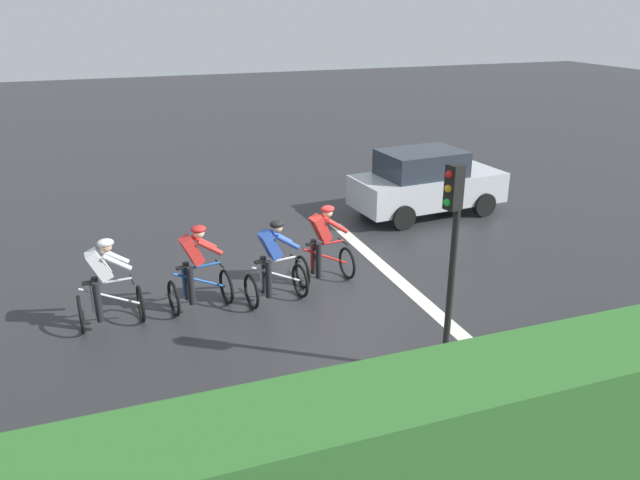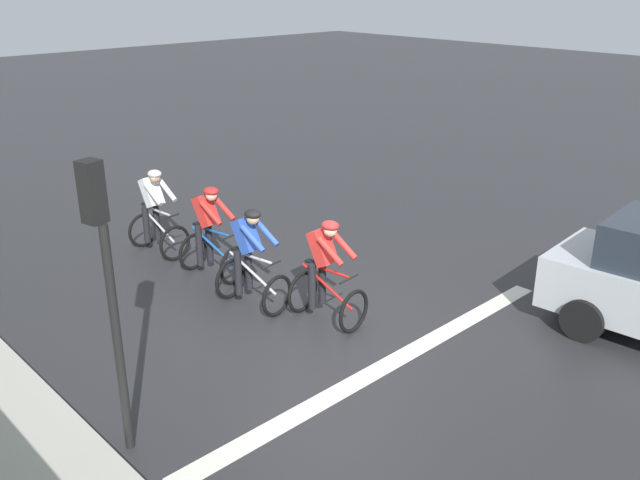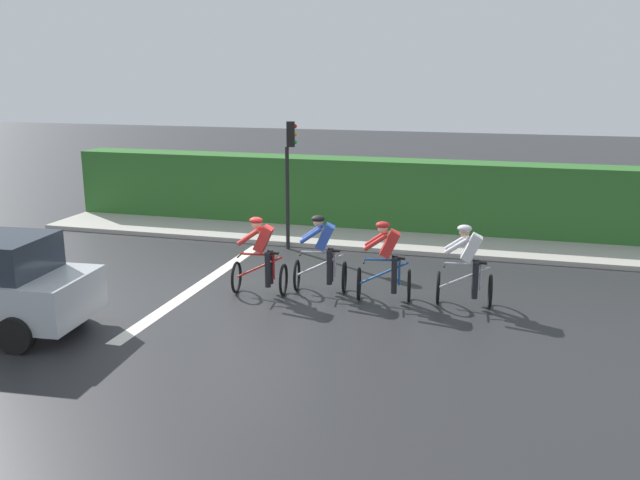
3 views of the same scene
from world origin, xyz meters
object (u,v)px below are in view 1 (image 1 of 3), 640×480
Objects in this scene: cyclist_mid at (274,265)px; traffic_light_near_crossing at (452,240)px; car_silver at (426,183)px; cyclist_lead at (106,286)px; cyclist_fourth at (323,247)px; cyclist_second at (197,271)px.

traffic_light_near_crossing is (-3.21, -1.77, 1.43)m from cyclist_mid.
car_silver is at bearing -26.99° from traffic_light_near_crossing.
cyclist_lead is 4.21m from cyclist_fourth.
cyclist_second is 2.61m from cyclist_fourth.
car_silver reaches higher than cyclist_second.
car_silver is at bearing -51.81° from cyclist_fourth.
traffic_light_near_crossing is at bearing -124.61° from cyclist_lead.
cyclist_mid is 1.29m from cyclist_fourth.
car_silver is (3.25, -4.14, 0.08)m from cyclist_fourth.
cyclist_lead is at bearing 94.54° from cyclist_second.
cyclist_second is 0.50× the size of traffic_light_near_crossing.
car_silver reaches higher than cyclist_mid.
traffic_light_near_crossing is (-3.30, -4.78, 1.43)m from cyclist_lead.
traffic_light_near_crossing is at bearing 153.01° from car_silver.
traffic_light_near_crossing is at bearing -137.14° from cyclist_second.
traffic_light_near_crossing reaches higher than cyclist_mid.
cyclist_second and cyclist_fourth have the same top height.
traffic_light_near_crossing is (-3.72, -0.59, 1.43)m from cyclist_fourth.
car_silver reaches higher than cyclist_lead.
cyclist_fourth is at bearing -66.69° from cyclist_mid.
traffic_light_near_crossing reaches higher than cyclist_fourth.
car_silver is at bearing -62.19° from cyclist_second.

